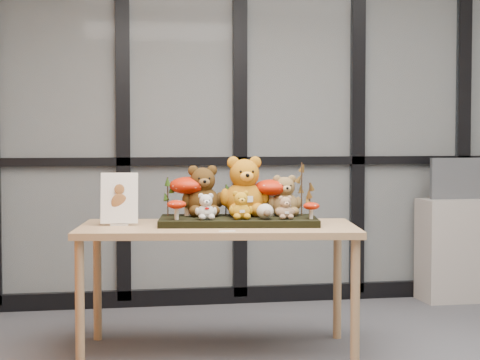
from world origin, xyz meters
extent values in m
plane|color=#B7B5AD|center=(0.00, 2.50, 1.40)|extent=(5.00, 0.00, 5.00)
cube|color=#2D383F|center=(0.00, 2.47, 1.40)|extent=(4.90, 0.02, 2.70)
cube|color=black|center=(0.00, 2.47, 0.06)|extent=(4.90, 0.06, 0.12)
cube|color=black|center=(0.00, 2.47, 1.05)|extent=(4.90, 0.06, 0.06)
cube|color=black|center=(-1.30, 2.47, 1.40)|extent=(0.10, 0.06, 2.70)
cube|color=black|center=(-0.45, 2.47, 1.40)|extent=(0.10, 0.06, 2.70)
cube|color=black|center=(0.45, 2.47, 1.40)|extent=(0.10, 0.06, 2.70)
cube|color=black|center=(1.30, 2.47, 1.40)|extent=(0.10, 0.06, 2.70)
cube|color=tan|center=(-0.85, 1.04, 0.71)|extent=(1.66, 1.02, 0.04)
cylinder|color=tan|center=(-1.62, 0.83, 0.35)|extent=(0.05, 0.05, 0.69)
cylinder|color=tan|center=(-1.51, 1.50, 0.35)|extent=(0.05, 0.05, 0.69)
cylinder|color=tan|center=(-0.18, 0.59, 0.35)|extent=(0.05, 0.05, 0.69)
cylinder|color=tan|center=(-0.07, 1.26, 0.35)|extent=(0.05, 0.05, 0.69)
cube|color=black|center=(-0.72, 1.08, 0.75)|extent=(0.96, 0.58, 0.04)
cube|color=silver|center=(-1.39, 1.15, 0.73)|extent=(0.11, 0.07, 0.01)
cube|color=white|center=(-1.39, 1.15, 0.88)|extent=(0.22, 0.09, 0.28)
ellipsoid|color=brown|center=(-1.39, 1.15, 0.86)|extent=(0.09, 0.01, 0.10)
ellipsoid|color=brown|center=(-1.39, 1.15, 0.93)|extent=(0.06, 0.01, 0.06)
cube|color=white|center=(-0.85, 0.73, 0.73)|extent=(0.09, 0.03, 0.00)
cube|color=#A19890|center=(1.18, 2.26, 0.38)|extent=(0.57, 0.33, 0.76)
cube|color=#515459|center=(1.18, 2.28, 0.91)|extent=(0.44, 0.05, 0.31)
cube|color=black|center=(1.18, 2.26, 0.91)|extent=(0.38, 0.00, 0.25)
camera|label=1|loc=(-1.64, -3.78, 1.24)|focal=65.00mm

